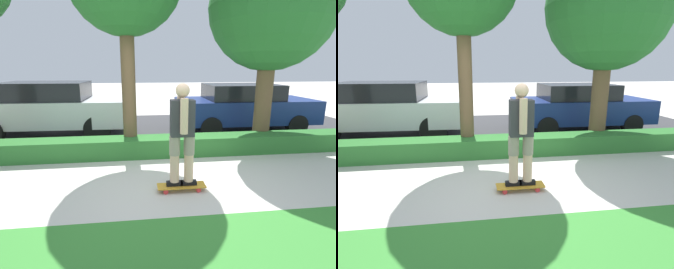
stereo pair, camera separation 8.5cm
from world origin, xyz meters
TOP-DOWN VIEW (x-y plane):
  - ground_plane at (0.00, 0.00)m, footprint 60.00×60.00m
  - street_asphalt at (0.00, 4.20)m, footprint 14.49×5.00m
  - hedge_row at (0.00, 1.60)m, footprint 14.49×0.60m
  - skateboard at (0.19, -0.22)m, footprint 0.78×0.24m
  - skater_person at (0.19, -0.22)m, footprint 0.49×0.42m
  - tree_far at (2.60, 2.01)m, footprint 2.83×2.83m
  - parked_car_front at (-2.90, 3.76)m, footprint 4.37×1.99m
  - parked_car_middle at (2.85, 3.74)m, footprint 4.18×1.89m

SIDE VIEW (x-z plane):
  - ground_plane at x=0.00m, z-range 0.00..0.00m
  - street_asphalt at x=0.00m, z-range 0.00..0.01m
  - skateboard at x=0.19m, z-range 0.03..0.13m
  - hedge_row at x=0.00m, z-range 0.00..0.42m
  - parked_car_middle at x=2.85m, z-range 0.04..1.48m
  - parked_car_front at x=-2.90m, z-range 0.05..1.59m
  - skater_person at x=0.19m, z-range 0.15..1.77m
  - tree_far at x=2.60m, z-range 0.89..5.57m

